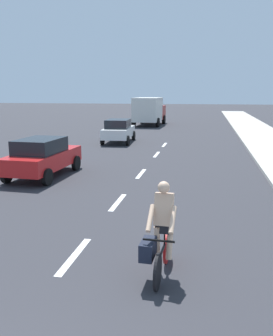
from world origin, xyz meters
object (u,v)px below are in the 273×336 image
cyclist (160,234)px  delivery_truck (149,110)px  parked_car_white (119,130)px  parked_car_red (43,156)px

cyclist → delivery_truck: (-5.03, 30.57, 0.67)m
cyclist → parked_car_white: 18.24m
cyclist → parked_car_red: (-5.70, 7.17, 0.01)m
parked_car_red → delivery_truck: delivery_truck is taller
parked_car_red → cyclist: bearing=-49.1°
parked_car_red → delivery_truck: (0.67, 23.40, 0.67)m
parked_car_white → delivery_truck: 13.07m
parked_car_white → delivery_truck: bearing=86.7°
parked_car_white → delivery_truck: size_ratio=0.64×
parked_car_red → parked_car_white: (0.63, 10.35, -0.00)m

